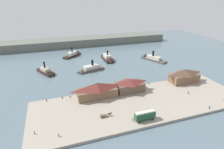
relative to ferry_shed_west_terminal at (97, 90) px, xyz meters
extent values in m
plane|color=slate|center=(20.27, 9.78, -5.44)|extent=(320.00, 320.00, 0.00)
cube|color=#9E9384|center=(20.27, -12.22, -4.84)|extent=(110.00, 36.00, 1.20)
cube|color=gray|center=(20.27, 6.18, -4.94)|extent=(110.00, 0.80, 1.00)
cube|color=brown|center=(0.00, 0.00, -1.76)|extent=(20.93, 7.99, 4.95)
pyramid|color=maroon|center=(0.00, 0.00, 2.40)|extent=(21.35, 8.38, 3.39)
cube|color=brown|center=(19.18, 0.82, -1.70)|extent=(15.29, 8.52, 5.07)
pyramid|color=maroon|center=(19.18, 0.82, 1.87)|extent=(15.59, 8.94, 2.07)
cube|color=brown|center=(56.26, 0.93, -1.61)|extent=(17.65, 8.43, 5.25)
pyramid|color=brown|center=(56.26, 0.93, 2.60)|extent=(18.00, 8.85, 3.17)
cube|color=#1E4C2D|center=(14.58, -25.86, -1.91)|extent=(9.18, 2.61, 2.84)
cube|color=beige|center=(14.58, -25.86, -0.24)|extent=(8.81, 1.82, 0.50)
cylinder|color=black|center=(17.79, -24.56, -3.79)|extent=(0.90, 0.18, 0.90)
cylinder|color=black|center=(17.79, -27.16, -3.79)|extent=(0.90, 0.18, 0.90)
cylinder|color=black|center=(11.37, -24.56, -3.79)|extent=(0.90, 0.18, 0.90)
cylinder|color=black|center=(11.37, -27.16, -3.79)|extent=(0.90, 0.18, 0.90)
cube|color=brown|center=(-1.94, -18.14, -3.39)|extent=(2.77, 1.26, 0.50)
cylinder|color=#4C3828|center=(-2.77, -17.51, -3.64)|extent=(1.20, 0.10, 1.20)
cylinder|color=#4C3828|center=(-2.77, -18.77, -3.64)|extent=(1.20, 0.10, 1.20)
ellipsoid|color=#473323|center=(0.85, -18.14, -3.14)|extent=(2.00, 0.70, 0.90)
ellipsoid|color=#473323|center=(1.95, -18.14, -2.59)|extent=(0.70, 0.32, 0.44)
cylinder|color=#473323|center=(1.45, -17.94, -3.74)|extent=(0.16, 0.16, 1.00)
cylinder|color=#473323|center=(1.45, -18.34, -3.74)|extent=(0.16, 0.16, 1.00)
cylinder|color=#473323|center=(0.25, -17.94, -3.74)|extent=(0.16, 0.16, 1.00)
cylinder|color=#473323|center=(0.25, -18.34, -3.74)|extent=(0.16, 0.16, 1.00)
cylinder|color=#3D4C42|center=(48.47, -12.90, -3.49)|extent=(0.44, 0.44, 1.50)
sphere|color=#CCA889|center=(48.47, -12.90, -2.60)|extent=(0.27, 0.27, 0.27)
cylinder|color=#3D4C42|center=(61.31, -24.75, -3.56)|extent=(0.40, 0.40, 1.35)
cylinder|color=#6B5B4C|center=(-30.68, -19.99, -3.60)|extent=(0.37, 0.37, 1.27)
sphere|color=#CCA889|center=(-30.68, -19.99, -2.85)|extent=(0.23, 0.23, 0.23)
cylinder|color=#6B5B4C|center=(-21.76, -24.43, -3.58)|extent=(0.39, 0.39, 1.32)
sphere|color=#CCA889|center=(-21.76, -24.43, -2.80)|extent=(0.24, 0.24, 0.24)
cylinder|color=#33384C|center=(48.29, -28.07, -3.55)|extent=(0.40, 0.40, 1.37)
sphere|color=#CCA889|center=(48.29, -28.07, -2.74)|extent=(0.25, 0.25, 0.25)
cylinder|color=#6B5B4C|center=(9.45, -24.88, -3.51)|extent=(0.42, 0.42, 1.45)
sphere|color=#CCA889|center=(9.45, -24.88, -2.65)|extent=(0.27, 0.27, 0.27)
cylinder|color=black|center=(33.85, 4.95, -3.79)|extent=(0.44, 0.44, 0.90)
cylinder|color=black|center=(-13.95, 4.35, -3.79)|extent=(0.44, 0.44, 0.90)
cylinder|color=black|center=(-18.04, 4.48, -3.79)|extent=(0.44, 0.44, 0.90)
cylinder|color=black|center=(-25.93, 4.24, -3.79)|extent=(0.44, 0.44, 0.90)
cube|color=#514C47|center=(5.71, 40.96, -4.60)|extent=(20.28, 10.60, 1.67)
cone|color=#514C47|center=(-3.70, 38.68, -4.60)|extent=(4.71, 6.25, 5.59)
cube|color=beige|center=(5.71, 40.96, -2.60)|extent=(11.31, 7.11, 2.33)
cylinder|color=black|center=(7.06, 41.29, 0.58)|extent=(1.60, 1.60, 4.04)
cube|color=#514C47|center=(61.88, 46.57, -4.76)|extent=(15.28, 23.22, 1.36)
cone|color=#514C47|center=(57.13, 56.85, -4.76)|extent=(6.91, 6.10, 5.73)
cube|color=beige|center=(61.88, 46.57, -2.81)|extent=(9.00, 12.97, 2.54)
cylinder|color=black|center=(61.46, 47.48, 0.65)|extent=(1.61, 1.61, 4.38)
cube|color=black|center=(-26.26, 46.35, -4.44)|extent=(12.66, 17.74, 1.99)
cone|color=black|center=(-22.20, 38.69, -4.44)|extent=(5.54, 4.92, 4.62)
cube|color=#B2A893|center=(-26.26, 46.35, -2.37)|extent=(7.33, 8.93, 2.16)
cylinder|color=black|center=(-26.34, 46.52, 1.00)|extent=(1.14, 1.14, 4.59)
cube|color=black|center=(24.60, 60.81, -4.48)|extent=(6.91, 20.04, 1.92)
cone|color=black|center=(24.39, 50.86, -4.48)|extent=(5.91, 3.71, 5.83)
cube|color=beige|center=(24.60, 60.81, -2.11)|extent=(5.11, 10.41, 2.81)
cylinder|color=black|center=(24.59, 60.05, 1.16)|extent=(1.34, 1.34, 3.74)
cylinder|color=brown|center=(24.73, 66.78, -1.08)|extent=(0.24, 0.24, 4.87)
cube|color=black|center=(-3.07, 80.35, -4.68)|extent=(17.96, 16.92, 1.51)
cone|color=black|center=(4.04, 86.72, -4.68)|extent=(5.93, 6.06, 5.06)
cube|color=beige|center=(-3.07, 80.35, -2.62)|extent=(9.99, 9.60, 2.63)
cylinder|color=black|center=(-2.64, 80.74, 1.04)|extent=(1.15, 1.15, 4.69)
cylinder|color=brown|center=(-7.33, 76.53, -0.68)|extent=(0.24, 0.24, 6.49)
cube|color=#60665B|center=(20.27, 119.78, -1.44)|extent=(180.00, 24.00, 8.00)
camera|label=1|loc=(-20.14, -83.74, 45.86)|focal=29.43mm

